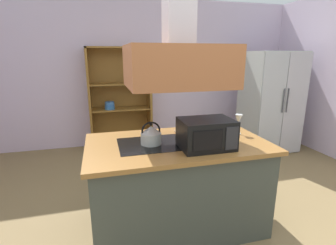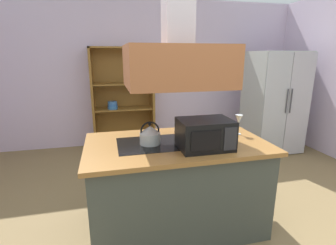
# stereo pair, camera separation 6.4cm
# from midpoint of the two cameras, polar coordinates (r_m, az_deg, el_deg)

# --- Properties ---
(ground_plane) EXTENTS (7.80, 7.80, 0.00)m
(ground_plane) POSITION_cam_midpoint_polar(r_m,az_deg,el_deg) (2.70, 7.22, -24.27)
(ground_plane) COLOR olive
(wall_back) EXTENTS (6.00, 0.12, 2.70)m
(wall_back) POSITION_cam_midpoint_polar(r_m,az_deg,el_deg) (5.02, -4.59, 10.86)
(wall_back) COLOR silver
(wall_back) RESTS_ON ground
(kitchen_island) EXTENTS (1.70, 0.97, 0.90)m
(kitchen_island) POSITION_cam_midpoint_polar(r_m,az_deg,el_deg) (2.61, 2.58, -13.64)
(kitchen_island) COLOR #3F463C
(kitchen_island) RESTS_ON ground
(range_hood) EXTENTS (0.90, 0.70, 1.28)m
(range_hood) POSITION_cam_midpoint_polar(r_m,az_deg,el_deg) (2.29, 2.96, 15.47)
(range_hood) COLOR #A55E34
(refrigerator) EXTENTS (0.90, 0.78, 1.76)m
(refrigerator) POSITION_cam_midpoint_polar(r_m,az_deg,el_deg) (4.95, 22.90, 4.20)
(refrigerator) COLOR #B9C0B7
(refrigerator) RESTS_ON ground
(dish_cabinet) EXTENTS (1.11, 0.40, 1.84)m
(dish_cabinet) POSITION_cam_midpoint_polar(r_m,az_deg,el_deg) (4.82, -9.62, 4.07)
(dish_cabinet) COLOR brown
(dish_cabinet) RESTS_ON ground
(kettle) EXTENTS (0.19, 0.19, 0.21)m
(kettle) POSITION_cam_midpoint_polar(r_m,az_deg,el_deg) (2.35, -3.27, -2.75)
(kettle) COLOR beige
(kettle) RESTS_ON kitchen_island
(cutting_board) EXTENTS (0.34, 0.24, 0.02)m
(cutting_board) POSITION_cam_midpoint_polar(r_m,az_deg,el_deg) (2.67, 6.21, -2.43)
(cutting_board) COLOR #A48158
(cutting_board) RESTS_ON kitchen_island
(microwave) EXTENTS (0.46, 0.35, 0.26)m
(microwave) POSITION_cam_midpoint_polar(r_m,az_deg,el_deg) (2.26, 9.07, -2.56)
(microwave) COLOR black
(microwave) RESTS_ON kitchen_island
(wine_glass_on_counter) EXTENTS (0.08, 0.08, 0.21)m
(wine_glass_on_counter) POSITION_cam_midpoint_polar(r_m,az_deg,el_deg) (2.73, 16.22, 0.54)
(wine_glass_on_counter) COLOR silver
(wine_glass_on_counter) RESTS_ON kitchen_island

